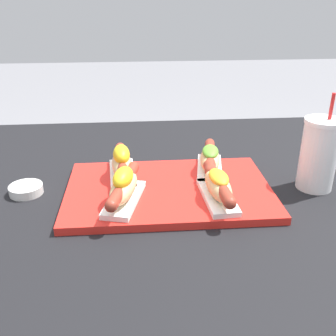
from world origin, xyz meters
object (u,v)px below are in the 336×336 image
hot_dog_1 (218,186)px  hot_dog_2 (122,163)px  serving_tray (169,190)px  sauce_bowl (26,190)px  drink_cup (319,154)px  hot_dog_0 (124,187)px  hot_dog_3 (210,159)px

hot_dog_1 → hot_dog_2: bearing=148.3°
serving_tray → sauce_bowl: 0.34m
serving_tray → drink_cup: size_ratio=2.04×
serving_tray → hot_dog_0: hot_dog_0 is taller
hot_dog_1 → drink_cup: 0.26m
hot_dog_1 → hot_dog_2: hot_dog_2 is taller
hot_dog_0 → hot_dog_3: hot_dog_0 is taller
hot_dog_2 → drink_cup: (0.46, -0.06, 0.03)m
serving_tray → hot_dog_1: size_ratio=2.32×
hot_dog_0 → hot_dog_2: (-0.01, 0.13, 0.00)m
drink_cup → serving_tray: bearing=-179.2°
hot_dog_0 → drink_cup: bearing=8.1°
sauce_bowl → hot_dog_2: bearing=9.9°
sauce_bowl → drink_cup: (0.69, -0.02, 0.08)m
drink_cup → sauce_bowl: bearing=178.3°
hot_dog_3 → sauce_bowl: size_ratio=2.61×
serving_tray → hot_dog_2: hot_dog_2 is taller
hot_dog_2 → hot_dog_3: (0.22, 0.01, -0.00)m
hot_dog_3 → drink_cup: size_ratio=0.87×
sauce_bowl → drink_cup: bearing=-1.7°
serving_tray → hot_dog_1: 0.13m
drink_cup → hot_dog_1: bearing=-164.4°
hot_dog_3 → hot_dog_0: bearing=-147.1°
sauce_bowl → drink_cup: 0.69m
hot_dog_3 → drink_cup: bearing=-16.6°
serving_tray → hot_dog_1: hot_dog_1 is taller
serving_tray → hot_dog_0: (-0.10, -0.06, 0.04)m
hot_dog_3 → sauce_bowl: hot_dog_3 is taller
serving_tray → sauce_bowl: bearing=175.5°
hot_dog_1 → drink_cup: drink_cup is taller
serving_tray → hot_dog_0: bearing=-149.7°
hot_dog_0 → drink_cup: drink_cup is taller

